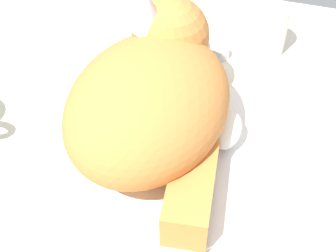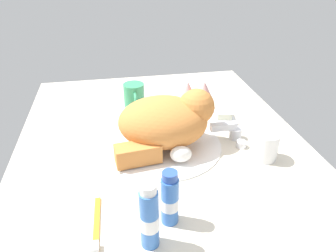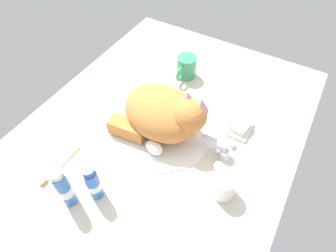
{
  "view_description": "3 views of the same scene",
  "coord_description": "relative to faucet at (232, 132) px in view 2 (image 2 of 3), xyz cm",
  "views": [
    {
      "loc": [
        13.83,
        -38.35,
        46.47
      ],
      "look_at": [
        2.77,
        -1.19,
        6.07
      ],
      "focal_mm": 50.15,
      "sensor_mm": 36.0,
      "label": 1
    },
    {
      "loc": [
        75.34,
        -12.73,
        50.17
      ],
      "look_at": [
        -1.03,
        1.6,
        5.66
      ],
      "focal_mm": 34.27,
      "sensor_mm": 36.0,
      "label": 2
    },
    {
      "loc": [
        48.66,
        30.35,
        70.67
      ],
      "look_at": [
        2.3,
        3.59,
        5.95
      ],
      "focal_mm": 30.27,
      "sensor_mm": 36.0,
      "label": 3
    }
  ],
  "objects": [
    {
      "name": "toothpaste_bottle",
      "position": [
        28.17,
        -23.88,
        3.54
      ],
      "size": [
        3.68,
        3.68,
        12.55
      ],
      "color": "#3870C6",
      "rests_on": "ground_plane"
    },
    {
      "name": "soap_bar",
      "position": [
        -12.12,
        1.62,
        -0.04
      ],
      "size": [
        7.1,
        5.72,
        2.09
      ],
      "primitive_type": "cube",
      "rotation": [
        0.0,
        0.0,
        -0.18
      ],
      "color": "silver",
      "rests_on": "soap_dish"
    },
    {
      "name": "toothbrush",
      "position": [
        27.49,
        -38.83,
        -1.77
      ],
      "size": [
        15.28,
        1.78,
        1.6
      ],
      "color": "orange",
      "rests_on": "ground_plane"
    },
    {
      "name": "cat",
      "position": [
        0.31,
        -19.09,
        5.88
      ],
      "size": [
        22.47,
        28.78,
        17.16
      ],
      "color": "#D17F3D",
      "rests_on": "sink_basin"
    },
    {
      "name": "rinse_cup",
      "position": [
        11.0,
        5.15,
        1.5
      ],
      "size": [
        6.34,
        6.34,
        7.57
      ],
      "color": "white",
      "rests_on": "ground_plane"
    },
    {
      "name": "sink_basin",
      "position": [
        0.0,
        -20.36,
        -1.89
      ],
      "size": [
        32.92,
        32.92,
        0.8
      ],
      "primitive_type": "cylinder",
      "color": "white",
      "rests_on": "ground_plane"
    },
    {
      "name": "ground_plane",
      "position": [
        0.0,
        -20.36,
        -3.78
      ],
      "size": [
        110.0,
        82.5,
        3.0
      ],
      "primitive_type": "cube",
      "color": "beige"
    },
    {
      "name": "mouthwash_bottle",
      "position": [
        33.24,
        -28.65,
        4.48
      ],
      "size": [
        3.6,
        3.6,
        14.49
      ],
      "color": "#3870C6",
      "rests_on": "ground_plane"
    },
    {
      "name": "soap_dish",
      "position": [
        -12.12,
        1.62,
        -1.68
      ],
      "size": [
        9.0,
        6.4,
        1.2
      ],
      "primitive_type": "cube",
      "color": "white",
      "rests_on": "ground_plane"
    },
    {
      "name": "coffee_mug",
      "position": [
        -26.82,
        -25.88,
        1.82
      ],
      "size": [
        11.18,
        7.18,
        8.21
      ],
      "color": "#389966",
      "rests_on": "ground_plane"
    },
    {
      "name": "faucet",
      "position": [
        0.0,
        0.0,
        0.0
      ],
      "size": [
        12.2,
        9.58,
        5.38
      ],
      "color": "silver",
      "rests_on": "ground_plane"
    }
  ]
}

